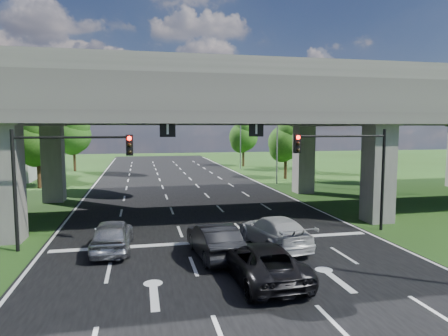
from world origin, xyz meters
name	(u,v)px	position (x,y,z in m)	size (l,w,h in m)	color
ground	(233,264)	(0.00, 0.00, 0.00)	(160.00, 160.00, 0.00)	#234014
road	(200,216)	(0.00, 10.00, 0.01)	(18.00, 120.00, 0.03)	black
overpass	(195,102)	(0.00, 12.00, 7.92)	(80.00, 15.00, 10.00)	#3E3B38
signal_right	(350,161)	(7.82, 3.94, 4.19)	(5.76, 0.54, 6.00)	black
signal_left	(61,166)	(-7.82, 3.94, 4.19)	(5.76, 0.54, 6.00)	black
streetlight_far	(274,130)	(10.10, 24.00, 5.85)	(3.38, 0.25, 10.00)	gray
streetlight_beyond	(238,129)	(10.10, 40.00, 5.85)	(3.38, 0.25, 10.00)	gray
tree_left_near	(38,140)	(-13.95, 26.00, 4.82)	(4.50, 4.50, 7.80)	black
tree_left_mid	(28,144)	(-16.95, 34.00, 4.17)	(3.91, 3.90, 6.76)	black
tree_left_far	(74,135)	(-12.95, 42.00, 5.14)	(4.80, 4.80, 8.32)	black
tree_right_near	(286,141)	(13.05, 28.00, 4.50)	(4.20, 4.20, 7.28)	black
tree_right_mid	(286,141)	(16.05, 36.00, 4.17)	(3.91, 3.90, 6.76)	black
tree_right_far	(244,136)	(12.05, 44.00, 4.82)	(4.50, 4.50, 7.80)	black
car_silver	(113,235)	(-5.40, 3.00, 0.82)	(1.86, 4.63, 1.58)	#9D9EA4
car_dark	(214,240)	(-0.67, 1.06, 0.82)	(1.67, 4.80, 1.58)	black
car_white	(274,232)	(2.63, 2.05, 0.81)	(2.18, 5.35, 1.55)	#B6B6B6
car_trailing	(262,262)	(0.65, -2.16, 0.78)	(2.48, 5.38, 1.50)	black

